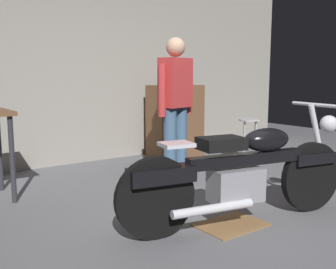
% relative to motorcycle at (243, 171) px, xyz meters
% --- Properties ---
extents(ground_plane, '(12.00, 12.00, 0.00)m').
position_rel_motorcycle_xyz_m(ground_plane, '(-0.11, 0.26, -0.45)').
color(ground_plane, slate).
extents(back_wall, '(8.00, 0.12, 3.10)m').
position_rel_motorcycle_xyz_m(back_wall, '(-0.11, 3.06, 1.10)').
color(back_wall, gray).
rests_on(back_wall, ground_plane).
extents(motorcycle, '(2.16, 0.74, 1.00)m').
position_rel_motorcycle_xyz_m(motorcycle, '(0.00, 0.00, 0.00)').
color(motorcycle, black).
rests_on(motorcycle, ground_plane).
extents(person_standing, '(0.55, 0.31, 1.67)m').
position_rel_motorcycle_xyz_m(person_standing, '(0.34, 1.40, 0.48)').
color(person_standing, '#436384').
rests_on(person_standing, ground_plane).
extents(shop_stool, '(0.32, 0.32, 0.64)m').
position_rel_motorcycle_xyz_m(shop_stool, '(1.76, 1.54, 0.05)').
color(shop_stool, '#B2B2B7').
rests_on(shop_stool, ground_plane).
extents(wooden_dresser, '(0.80, 0.47, 1.10)m').
position_rel_motorcycle_xyz_m(wooden_dresser, '(1.21, 2.56, 0.10)').
color(wooden_dresser, brown).
rests_on(wooden_dresser, ground_plane).
extents(drip_tray, '(0.56, 0.40, 0.01)m').
position_rel_motorcycle_xyz_m(drip_tray, '(-0.12, 0.01, -0.44)').
color(drip_tray, olive).
rests_on(drip_tray, ground_plane).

